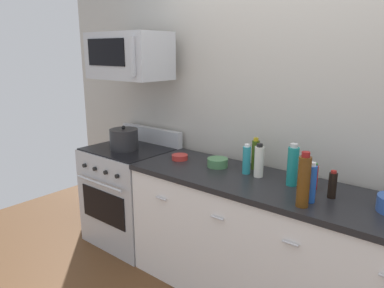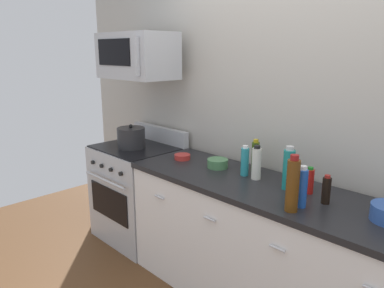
# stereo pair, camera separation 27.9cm
# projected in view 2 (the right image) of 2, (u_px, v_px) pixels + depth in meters

# --- Properties ---
(back_wall) EXTENTS (5.33, 0.10, 2.70)m
(back_wall) POSITION_uv_depth(u_px,v_px,m) (308.00, 116.00, 2.56)
(back_wall) COLOR #B7B2A8
(back_wall) RESTS_ON ground_plane
(counter_unit) EXTENTS (2.24, 0.66, 0.92)m
(counter_unit) POSITION_uv_depth(u_px,v_px,m) (268.00, 251.00, 2.50)
(counter_unit) COLOR white
(counter_unit) RESTS_ON ground_plane
(range_oven) EXTENTS (0.76, 0.69, 1.07)m
(range_oven) POSITION_uv_depth(u_px,v_px,m) (138.00, 192.00, 3.54)
(range_oven) COLOR #B7BABF
(range_oven) RESTS_ON ground_plane
(microwave) EXTENTS (0.74, 0.44, 0.40)m
(microwave) POSITION_uv_depth(u_px,v_px,m) (137.00, 56.00, 3.25)
(microwave) COLOR #B7BABF
(bottle_soda_blue) EXTENTS (0.06, 0.06, 0.25)m
(bottle_soda_blue) POSITION_uv_depth(u_px,v_px,m) (302.00, 188.00, 2.08)
(bottle_soda_blue) COLOR #1E4CA5
(bottle_soda_blue) RESTS_ON countertop_slab
(bottle_olive_oil) EXTENTS (0.06, 0.06, 0.24)m
(bottle_olive_oil) POSITION_uv_depth(u_px,v_px,m) (255.00, 156.00, 2.70)
(bottle_olive_oil) COLOR #385114
(bottle_olive_oil) RESTS_ON countertop_slab
(bottle_hot_sauce_red) EXTENTS (0.05, 0.05, 0.17)m
(bottle_hot_sauce_red) POSITION_uv_depth(u_px,v_px,m) (310.00, 181.00, 2.29)
(bottle_hot_sauce_red) COLOR #B21914
(bottle_hot_sauce_red) RESTS_ON countertop_slab
(bottle_wine_amber) EXTENTS (0.07, 0.07, 0.33)m
(bottle_wine_amber) POSITION_uv_depth(u_px,v_px,m) (293.00, 185.00, 2.02)
(bottle_wine_amber) COLOR #59330F
(bottle_wine_amber) RESTS_ON countertop_slab
(bottle_vinegar_white) EXTENTS (0.07, 0.07, 0.24)m
(bottle_vinegar_white) POSITION_uv_depth(u_px,v_px,m) (256.00, 163.00, 2.54)
(bottle_vinegar_white) COLOR silver
(bottle_vinegar_white) RESTS_ON countertop_slab
(bottle_sparkling_teal) EXTENTS (0.07, 0.07, 0.29)m
(bottle_sparkling_teal) POSITION_uv_depth(u_px,v_px,m) (289.00, 169.00, 2.35)
(bottle_sparkling_teal) COLOR #197F7A
(bottle_sparkling_teal) RESTS_ON countertop_slab
(bottle_dish_soap) EXTENTS (0.06, 0.06, 0.22)m
(bottle_dish_soap) POSITION_uv_depth(u_px,v_px,m) (245.00, 161.00, 2.62)
(bottle_dish_soap) COLOR teal
(bottle_dish_soap) RESTS_ON countertop_slab
(bottle_soy_sauce_dark) EXTENTS (0.05, 0.05, 0.18)m
(bottle_soy_sauce_dark) POSITION_uv_depth(u_px,v_px,m) (326.00, 190.00, 2.14)
(bottle_soy_sauce_dark) COLOR black
(bottle_soy_sauce_dark) RESTS_ON countertop_slab
(bowl_green_glaze) EXTENTS (0.16, 0.16, 0.07)m
(bowl_green_glaze) POSITION_uv_depth(u_px,v_px,m) (218.00, 163.00, 2.81)
(bowl_green_glaze) COLOR #477A4C
(bowl_green_glaze) RESTS_ON countertop_slab
(bowl_red_small) EXTENTS (0.13, 0.13, 0.04)m
(bowl_red_small) POSITION_uv_depth(u_px,v_px,m) (182.00, 157.00, 3.03)
(bowl_red_small) COLOR #B72D28
(bowl_red_small) RESTS_ON countertop_slab
(stockpot) EXTENTS (0.26, 0.26, 0.22)m
(stockpot) POSITION_uv_depth(u_px,v_px,m) (131.00, 138.00, 3.36)
(stockpot) COLOR #262628
(stockpot) RESTS_ON range_oven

